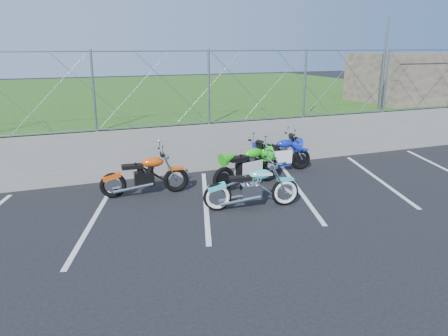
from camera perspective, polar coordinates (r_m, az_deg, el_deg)
name	(u,v)px	position (r m, az deg, el deg)	size (l,w,h in m)	color
ground	(222,218)	(8.94, -0.26, -6.51)	(90.00, 90.00, 0.00)	black
retaining_wall	(175,150)	(11.92, -6.45, 2.35)	(30.00, 0.22, 1.30)	slate
grass_field	(118,105)	(21.59, -13.65, 7.97)	(30.00, 20.00, 1.30)	#255015
stone_building	(421,77)	(18.94, 24.35, 10.75)	(5.00, 3.00, 1.80)	brown
chain_link_fence	(173,89)	(11.65, -6.70, 10.27)	(28.00, 0.03, 2.00)	gray
sign_pole	(384,64)	(15.48, 20.14, 12.61)	(0.08, 0.08, 3.00)	gray
parking_lines	(254,195)	(10.25, 3.95, -3.58)	(18.29, 4.31, 0.01)	silver
cruiser_turquoise	(253,189)	(9.36, 3.80, -2.76)	(2.10, 0.66, 1.05)	black
naked_orange	(146,177)	(10.31, -10.14, -1.13)	(2.06, 0.70, 1.03)	black
sportbike_green	(248,168)	(10.79, 3.15, 0.00)	(2.04, 0.79, 1.08)	black
sportbike_blue	(279,156)	(12.16, 7.25, 1.56)	(1.96, 0.70, 1.01)	black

